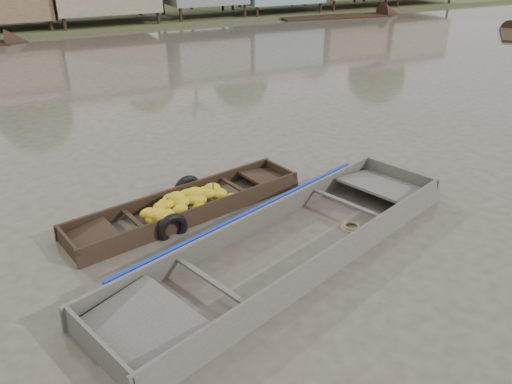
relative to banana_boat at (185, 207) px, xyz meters
name	(u,v)px	position (x,y,z in m)	size (l,w,h in m)	color
ground	(287,260)	(1.12, -2.55, -0.14)	(120.00, 120.00, 0.00)	#453E35
banana_boat	(185,207)	(0.00, 0.00, 0.00)	(5.57, 2.42, 0.76)	black
viewer_boat	(288,248)	(1.27, -2.33, -0.07)	(8.37, 4.64, 0.65)	#433D38
distant_boats	(208,33)	(8.97, 21.73, -0.19)	(45.79, 14.81, 0.35)	black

